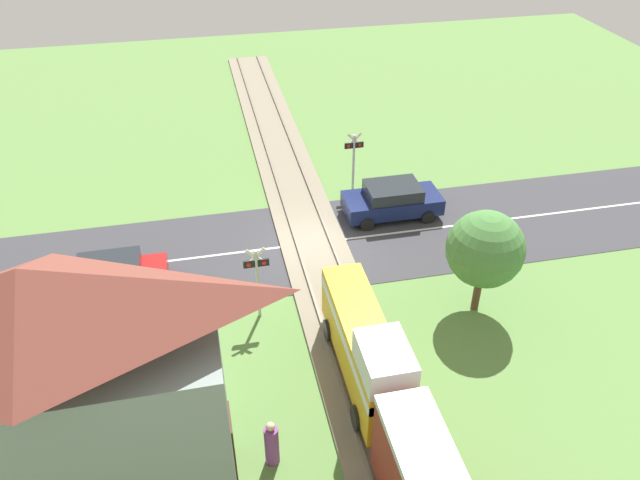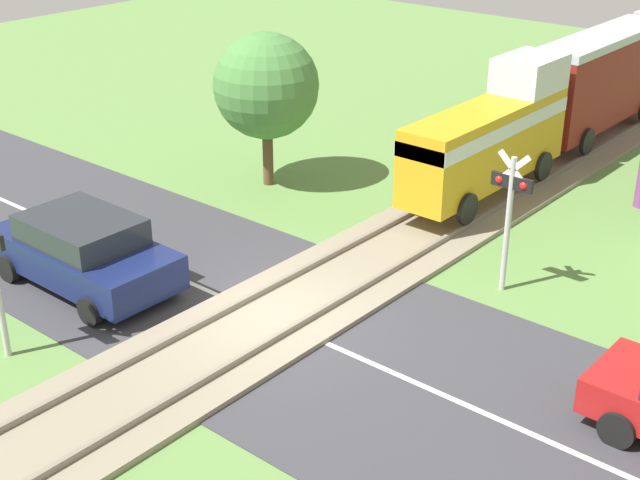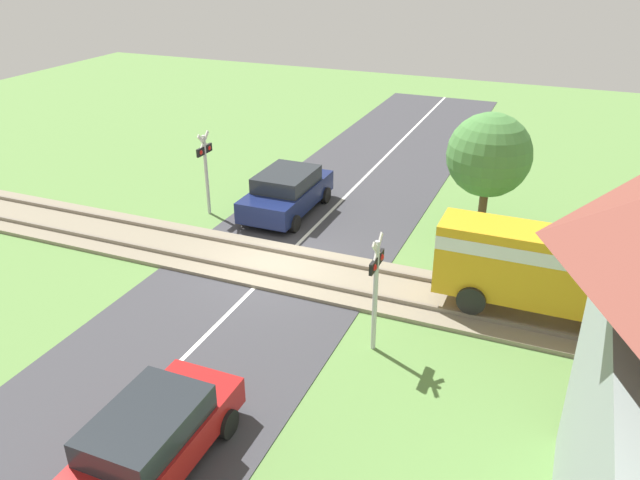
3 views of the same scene
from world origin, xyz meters
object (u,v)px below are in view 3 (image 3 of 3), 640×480
object	(u,v)px
car_near_crossing	(287,191)
crossing_signal_east_approach	(376,279)
car_far_side	(149,441)
crossing_signal_west_approach	(205,162)

from	to	relation	value
car_near_crossing	crossing_signal_east_approach	distance (m)	8.76
car_far_side	crossing_signal_west_approach	xyz separation A→B (m)	(-10.93, -5.48, 1.19)
car_far_side	crossing_signal_west_approach	bearing A→B (deg)	-153.38
car_far_side	crossing_signal_west_approach	distance (m)	12.28
car_near_crossing	crossing_signal_east_approach	world-z (taller)	crossing_signal_east_approach
car_far_side	crossing_signal_east_approach	world-z (taller)	crossing_signal_east_approach
car_near_crossing	crossing_signal_west_approach	bearing A→B (deg)	-66.30
car_far_side	car_near_crossing	bearing A→B (deg)	-166.58
car_near_crossing	car_far_side	xyz separation A→B (m)	(12.07, 2.88, -0.07)
crossing_signal_west_approach	car_far_side	bearing A→B (deg)	26.62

